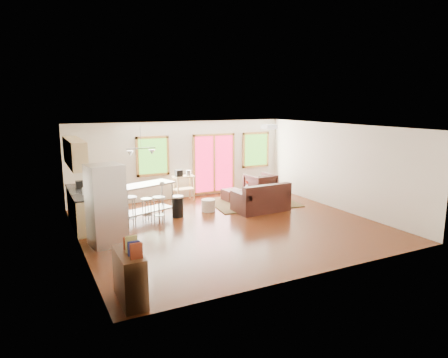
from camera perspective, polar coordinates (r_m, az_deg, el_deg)
name	(u,v)px	position (r m, az deg, el deg)	size (l,w,h in m)	color
floor	(229,225)	(10.71, 0.73, -6.64)	(7.50, 7.00, 0.02)	#3D190A
ceiling	(229,127)	(10.23, 0.76, 7.49)	(7.50, 7.00, 0.02)	white
back_wall	(181,160)	(13.56, -6.11, 2.71)	(7.50, 0.02, 2.60)	silver
left_wall	(77,191)	(9.31, -20.28, -1.68)	(0.02, 7.00, 2.60)	silver
right_wall	(340,167)	(12.55, 16.18, 1.68)	(0.02, 7.00, 2.60)	silver
front_wall	(317,209)	(7.52, 13.18, -4.17)	(7.50, 0.02, 2.60)	silver
window_left	(153,156)	(13.17, -10.13, 3.24)	(1.10, 0.05, 1.30)	#306319
french_doors	(214,164)	(14.00, -1.42, 2.20)	(1.60, 0.05, 2.10)	red
window_right	(256,150)	(14.75, 4.57, 4.18)	(1.10, 0.05, 1.30)	#306319
rug	(253,202)	(13.04, 4.14, -3.35)	(2.67, 2.05, 0.03)	#37512E
loveseat	(261,200)	(12.02, 5.38, -3.00)	(1.63, 0.96, 0.86)	black
coffee_table	(257,194)	(12.89, 4.75, -2.11)	(1.02, 0.71, 0.38)	#3D2412
armchair	(260,184)	(13.72, 5.18, -0.77)	(0.88, 0.82, 0.90)	black
ottoman	(232,195)	(13.25, 1.16, -2.31)	(0.56, 0.56, 0.38)	black
pouf	(208,205)	(12.00, -2.26, -3.77)	(0.41, 0.41, 0.36)	beige
vase	(247,187)	(13.04, 3.32, -1.08)	(0.22, 0.22, 0.31)	silver
book	(262,185)	(13.19, 5.47, -0.81)	(0.22, 0.03, 0.30)	maroon
cabinets	(81,192)	(11.07, -19.78, -1.69)	(0.64, 2.24, 2.30)	#DAB87A
refrigerator	(106,205)	(9.44, -16.48, -3.58)	(0.85, 0.83, 1.86)	#B7BABC
island	(146,195)	(11.22, -11.12, -2.28)	(1.72, 1.11, 1.02)	#B7BABC
cup	(162,184)	(11.10, -8.84, -0.65)	(0.14, 0.11, 0.14)	white
bar_stool_a	(130,204)	(10.73, -13.30, -3.55)	(0.40, 0.40, 0.80)	#B7BABC
bar_stool_b	(147,204)	(11.06, -10.99, -3.59)	(0.36, 0.36, 0.66)	#B7BABC
bar_stool_c	(159,204)	(10.89, -9.28, -3.48)	(0.45, 0.45, 0.72)	#B7BABC
trash_can	(178,206)	(11.45, -6.63, -3.90)	(0.35, 0.35, 0.61)	black
kitchen_cart	(183,179)	(13.24, -5.85, -0.07)	(0.70, 0.47, 1.04)	#DAB87A
bookshelf	(130,276)	(6.85, -13.30, -13.34)	(0.38, 0.95, 1.12)	#3D2412
ceiling_flush	(269,127)	(11.56, 6.49, 7.42)	(0.35, 0.35, 0.12)	white
pendant_light	(141,152)	(11.01, -11.75, 3.78)	(0.80, 0.18, 0.79)	gray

